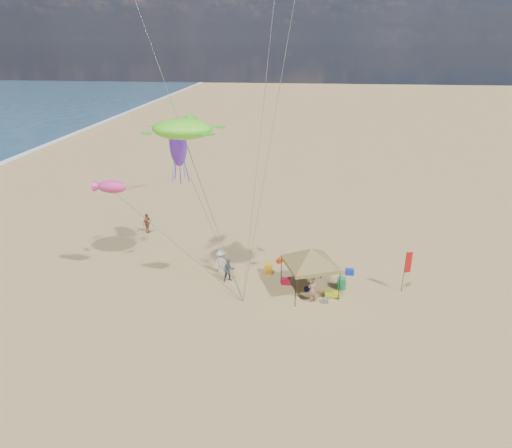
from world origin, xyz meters
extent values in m
plane|color=tan|center=(0.00, 0.00, 0.00)|extent=(280.00, 280.00, 0.00)
cylinder|color=black|center=(1.62, 2.88, 0.91)|extent=(0.05, 0.05, 1.82)
cylinder|color=black|center=(4.17, 3.85, 0.91)|extent=(0.05, 0.05, 1.82)
cylinder|color=black|center=(2.59, 0.33, 0.91)|extent=(0.05, 0.05, 1.82)
cylinder|color=black|center=(5.14, 1.30, 0.91)|extent=(0.05, 0.05, 1.82)
cube|color=olive|center=(3.38, 2.09, 1.93)|extent=(3.63, 3.63, 0.22)
pyramid|color=olive|center=(3.38, 2.09, 2.95)|extent=(5.16, 5.16, 0.91)
cylinder|color=black|center=(9.09, 2.74, 1.37)|extent=(0.04, 0.04, 2.75)
cube|color=red|center=(9.29, 2.80, 2.01)|extent=(0.39, 0.13, 1.37)
cube|color=red|center=(1.93, 2.86, 0.19)|extent=(0.54, 0.38, 0.38)
cube|color=#1433A8|center=(6.07, 4.56, 0.19)|extent=(0.54, 0.38, 0.38)
cylinder|color=#0C0F37|center=(3.43, 2.12, 0.18)|extent=(0.69, 0.54, 0.36)
cylinder|color=red|center=(1.38, 5.81, 0.18)|extent=(0.54, 0.69, 0.36)
cube|color=#178040|center=(5.40, 2.73, 0.35)|extent=(0.50, 0.50, 0.70)
cube|color=orange|center=(0.70, 4.14, 0.35)|extent=(0.50, 0.50, 0.70)
cube|color=slate|center=(4.36, 0.95, 0.14)|extent=(0.34, 0.30, 0.28)
cube|color=#BCD517|center=(4.80, 1.64, 0.20)|extent=(0.90, 0.50, 0.24)
imported|color=#AC7B62|center=(3.56, 0.97, 0.79)|extent=(0.69, 0.61, 1.59)
imported|color=#39454D|center=(-1.72, 2.81, 0.77)|extent=(0.93, 0.85, 1.55)
imported|color=beige|center=(-2.46, 3.85, 0.82)|extent=(1.12, 0.72, 1.63)
imported|color=#9C4D3C|center=(-9.53, 9.72, 0.83)|extent=(0.67, 1.05, 1.66)
ellipsoid|color=#6DFE29|center=(-4.07, 2.42, 9.82)|extent=(4.05, 3.61, 1.13)
ellipsoid|color=#EA3691|center=(-8.23, 1.60, 6.55)|extent=(1.91, 1.34, 0.77)
ellipsoid|color=#6425CC|center=(-5.33, 5.61, 8.23)|extent=(1.41, 1.41, 2.92)
camera|label=1|loc=(2.79, -21.85, 14.47)|focal=31.16mm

